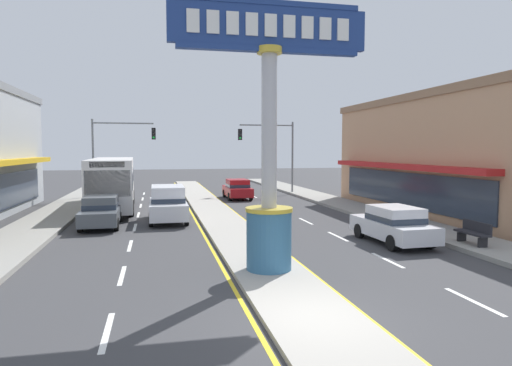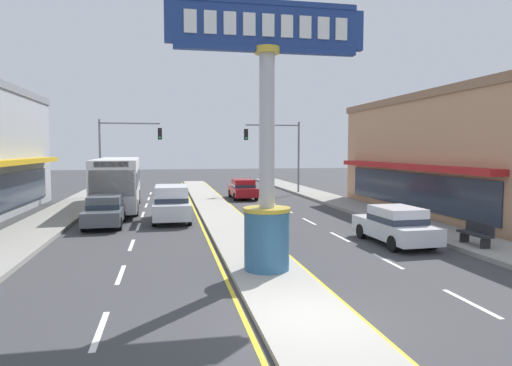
# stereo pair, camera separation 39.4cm
# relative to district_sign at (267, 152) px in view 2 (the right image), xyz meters

# --- Properties ---
(ground_plane) EXTENTS (160.00, 160.00, 0.00)m
(ground_plane) POSITION_rel_district_sign_xyz_m (0.00, -4.02, -3.76)
(ground_plane) COLOR #3A3A3D
(median_strip) EXTENTS (2.27, 52.00, 0.14)m
(median_strip) POSITION_rel_district_sign_xyz_m (0.00, 13.98, -3.69)
(median_strip) COLOR #A39E93
(median_strip) RESTS_ON ground
(sidewalk_left) EXTENTS (2.73, 60.00, 0.18)m
(sidewalk_left) POSITION_rel_district_sign_xyz_m (-9.10, 11.98, -3.67)
(sidewalk_left) COLOR gray
(sidewalk_left) RESTS_ON ground
(sidewalk_right) EXTENTS (2.73, 60.00, 0.18)m
(sidewalk_right) POSITION_rel_district_sign_xyz_m (9.10, 11.98, -3.67)
(sidewalk_right) COLOR gray
(sidewalk_right) RESTS_ON ground
(lane_markings) EXTENTS (9.01, 52.00, 0.01)m
(lane_markings) POSITION_rel_district_sign_xyz_m (-0.00, 12.62, -3.76)
(lane_markings) COLOR silver
(lane_markings) RESTS_ON ground
(district_sign) EXTENTS (6.03, 1.46, 8.11)m
(district_sign) POSITION_rel_district_sign_xyz_m (0.00, 0.00, 0.00)
(district_sign) COLOR #33668C
(district_sign) RESTS_ON median_strip
(storefront_right) EXTENTS (10.66, 18.94, 7.09)m
(storefront_right) POSITION_rel_district_sign_xyz_m (15.74, 10.79, -0.21)
(storefront_right) COLOR tan
(storefront_right) RESTS_ON ground
(traffic_light_left_side) EXTENTS (4.86, 0.46, 6.20)m
(traffic_light_left_side) POSITION_rel_district_sign_xyz_m (-6.37, 23.71, 0.49)
(traffic_light_left_side) COLOR slate
(traffic_light_left_side) RESTS_ON ground
(traffic_light_right_side) EXTENTS (4.86, 0.46, 6.20)m
(traffic_light_right_side) POSITION_rel_district_sign_xyz_m (6.37, 24.11, 0.49)
(traffic_light_right_side) COLOR slate
(traffic_light_right_side) RESTS_ON ground
(suv_near_right_lane) EXTENTS (1.97, 4.60, 1.90)m
(suv_near_right_lane) POSITION_rel_district_sign_xyz_m (-2.79, 11.05, -2.78)
(suv_near_right_lane) COLOR silver
(suv_near_right_lane) RESTS_ON ground
(sedan_far_right_lane) EXTENTS (1.90, 4.33, 1.53)m
(sedan_far_right_lane) POSITION_rel_district_sign_xyz_m (-6.09, 10.13, -2.97)
(sedan_far_right_lane) COLOR #4C5156
(sedan_far_right_lane) RESTS_ON ground
(bus_near_left_lane) EXTENTS (2.98, 11.29, 3.26)m
(bus_near_left_lane) POSITION_rel_district_sign_xyz_m (-6.08, 16.79, -1.89)
(bus_near_left_lane) COLOR silver
(bus_near_left_lane) RESTS_ON ground
(sedan_mid_left_lane) EXTENTS (1.85, 4.30, 1.53)m
(sedan_mid_left_lane) POSITION_rel_district_sign_xyz_m (2.79, 21.25, -2.97)
(sedan_mid_left_lane) COLOR maroon
(sedan_mid_left_lane) RESTS_ON ground
(sedan_far_left_oncoming) EXTENTS (1.95, 4.36, 1.53)m
(sedan_far_left_oncoming) POSITION_rel_district_sign_xyz_m (6.09, 3.32, -2.97)
(sedan_far_left_oncoming) COLOR silver
(sedan_far_left_oncoming) RESTS_ON ground
(street_bench) EXTENTS (0.48, 1.60, 0.88)m
(street_bench) POSITION_rel_district_sign_xyz_m (8.60, 1.74, -3.11)
(street_bench) COLOR #232328
(street_bench) RESTS_ON sidewalk_right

